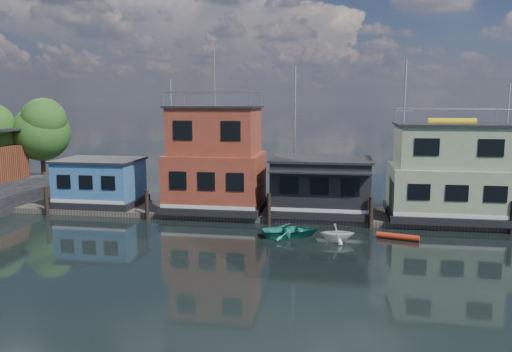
% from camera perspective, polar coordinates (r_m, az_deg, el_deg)
% --- Properties ---
extents(ground, '(160.00, 160.00, 0.00)m').
position_cam_1_polar(ground, '(26.20, 7.47, -10.68)').
color(ground, black).
rests_on(ground, ground).
extents(dock, '(48.00, 5.00, 0.40)m').
position_cam_1_polar(dock, '(37.70, 8.11, -4.41)').
color(dock, '#595147').
rests_on(dock, ground).
extents(houseboat_blue, '(6.40, 4.90, 3.66)m').
position_cam_1_polar(houseboat_blue, '(41.72, -17.38, -0.66)').
color(houseboat_blue, black).
rests_on(houseboat_blue, dock).
extents(houseboat_red, '(7.40, 5.90, 11.86)m').
position_cam_1_polar(houseboat_red, '(38.14, -4.64, 1.75)').
color(houseboat_red, black).
rests_on(houseboat_red, dock).
extents(houseboat_dark, '(7.40, 6.10, 4.06)m').
position_cam_1_polar(houseboat_dark, '(37.26, 7.41, -1.07)').
color(houseboat_dark, black).
rests_on(houseboat_dark, dock).
extents(houseboat_green, '(8.40, 5.90, 7.03)m').
position_cam_1_polar(houseboat_green, '(37.90, 21.17, 0.31)').
color(houseboat_green, black).
rests_on(houseboat_green, dock).
extents(pilings, '(42.28, 0.28, 2.20)m').
position_cam_1_polar(pilings, '(34.78, 7.48, -3.98)').
color(pilings, '#2D2116').
rests_on(pilings, ground).
extents(background_masts, '(36.40, 0.16, 12.00)m').
position_cam_1_polar(background_masts, '(43.04, 14.80, 4.21)').
color(background_masts, silver).
rests_on(background_masts, ground).
extents(dinghy_teal, '(4.34, 3.71, 0.76)m').
position_cam_1_polar(dinghy_teal, '(32.21, 4.02, -6.25)').
color(dinghy_teal, teal).
rests_on(dinghy_teal, ground).
extents(dinghy_white, '(2.38, 2.12, 1.14)m').
position_cam_1_polar(dinghy_white, '(31.37, 9.22, -6.40)').
color(dinghy_white, white).
rests_on(dinghy_white, ground).
extents(red_kayak, '(2.63, 1.02, 0.38)m').
position_cam_1_polar(red_kayak, '(32.70, 15.88, -6.68)').
color(red_kayak, red).
rests_on(red_kayak, ground).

